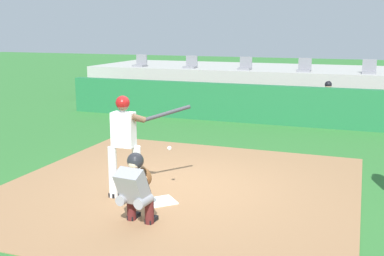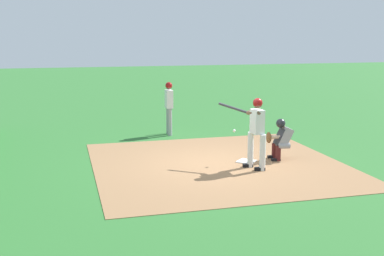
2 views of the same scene
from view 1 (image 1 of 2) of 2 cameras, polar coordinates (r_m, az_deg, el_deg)
ground_plane at (r=8.76m, az=-1.60°, el=-7.32°), size 80.00×80.00×0.00m
dirt_infield at (r=8.75m, az=-1.60°, el=-7.28°), size 6.40×6.40×0.01m
home_plate at (r=8.06m, az=-3.73°, el=-8.92°), size 0.62×0.62×0.02m
batter_at_plate at (r=8.07m, az=-8.13°, el=-1.45°), size 1.25×0.88×1.80m
catcher_crouched at (r=7.04m, az=-6.88°, el=-7.07°), size 0.51×1.70×1.13m
dugout_wall at (r=14.68m, az=7.85°, el=2.93°), size 13.00×0.30×1.20m
dugout_bench at (r=15.70m, az=8.61°, el=2.11°), size 11.80×0.44×0.45m
dugout_player_0 at (r=15.21m, az=16.20°, el=3.16°), size 0.49×0.70×1.30m
stands_platform at (r=18.95m, az=10.76°, el=5.19°), size 15.00×4.40×1.40m
stadium_seat_0 at (r=19.09m, az=-6.33°, el=7.89°), size 0.46×0.46×0.48m
stadium_seat_1 at (r=18.23m, az=-0.17°, el=7.77°), size 0.46×0.46×0.48m
stadium_seat_2 at (r=17.60m, az=6.52°, el=7.54°), size 0.46×0.46×0.48m
stadium_seat_3 at (r=17.21m, az=13.59°, el=7.18°), size 0.46×0.46×0.48m
stadium_seat_4 at (r=17.10m, az=20.86°, el=6.70°), size 0.46×0.46×0.48m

